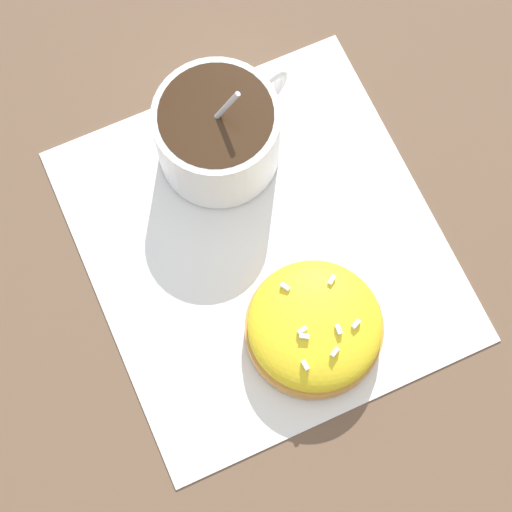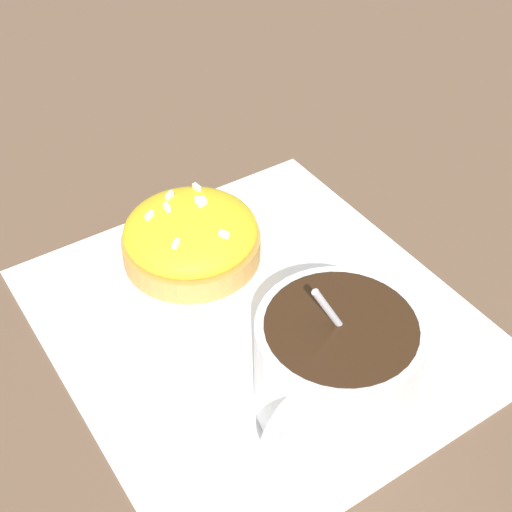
{
  "view_description": "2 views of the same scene",
  "coord_description": "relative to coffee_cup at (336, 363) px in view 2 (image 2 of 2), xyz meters",
  "views": [
    {
      "loc": [
        0.17,
        -0.1,
        0.62
      ],
      "look_at": [
        0.02,
        -0.01,
        0.04
      ],
      "focal_mm": 60.0,
      "sensor_mm": 36.0,
      "label": 1
    },
    {
      "loc": [
        -0.26,
        0.2,
        0.36
      ],
      "look_at": [
        0.02,
        -0.01,
        0.04
      ],
      "focal_mm": 50.0,
      "sensor_mm": 36.0,
      "label": 2
    }
  ],
  "objects": [
    {
      "name": "ground_plane",
      "position": [
        0.08,
        -0.01,
        -0.04
      ],
      "size": [
        3.0,
        3.0,
        0.0
      ],
      "primitive_type": "plane",
      "color": "brown"
    },
    {
      "name": "paper_napkin",
      "position": [
        0.08,
        -0.01,
        -0.04
      ],
      "size": [
        0.3,
        0.28,
        0.0
      ],
      "color": "white",
      "rests_on": "ground_plane"
    },
    {
      "name": "coffee_cup",
      "position": [
        0.0,
        0.0,
        0.0
      ],
      "size": [
        0.09,
        0.12,
        0.1
      ],
      "color": "white",
      "rests_on": "paper_napkin"
    },
    {
      "name": "frosted_pastry",
      "position": [
        0.16,
        -0.01,
        -0.02
      ],
      "size": [
        0.1,
        0.1,
        0.04
      ],
      "color": "#D19347",
      "rests_on": "paper_napkin"
    }
  ]
}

